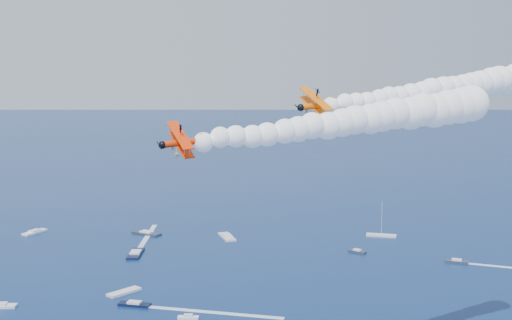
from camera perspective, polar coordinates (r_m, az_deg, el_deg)
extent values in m
cube|color=black|center=(246.60, -10.03, -7.71)|extent=(7.47, 14.16, 0.70)
cube|color=black|center=(197.03, -10.12, -11.79)|extent=(9.34, 6.66, 0.70)
cube|color=silver|center=(205.51, -20.60, -11.35)|extent=(9.35, 4.68, 0.70)
cube|color=#2F353F|center=(243.36, 16.42, -8.14)|extent=(7.76, 6.31, 0.70)
cube|color=#2B3039|center=(274.59, -9.12, -6.06)|extent=(11.59, 11.39, 0.70)
cube|color=#2D333D|center=(248.16, 8.45, -7.58)|extent=(5.78, 6.32, 0.70)
cube|color=white|center=(286.95, -18.00, -5.75)|extent=(9.71, 10.22, 0.70)
cube|color=silver|center=(265.99, -2.45, -6.43)|extent=(4.89, 12.95, 0.70)
cube|color=white|center=(185.65, -5.68, -12.97)|extent=(5.80, 3.28, 0.70)
cube|color=silver|center=(272.40, 10.43, -6.21)|extent=(11.91, 8.60, 0.70)
cube|color=silver|center=(207.67, -10.96, -10.77)|extent=(10.63, 8.62, 0.70)
cube|color=white|center=(271.18, -9.05, -6.31)|extent=(11.13, 37.36, 0.04)
cube|color=white|center=(189.46, -3.41, -12.61)|extent=(34.77, 19.04, 0.04)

